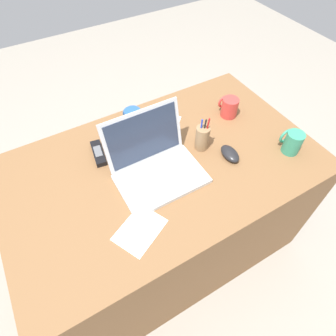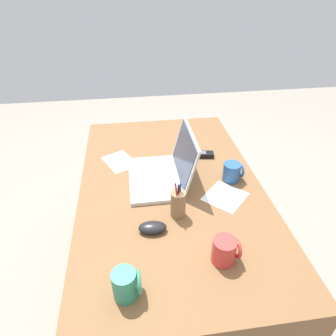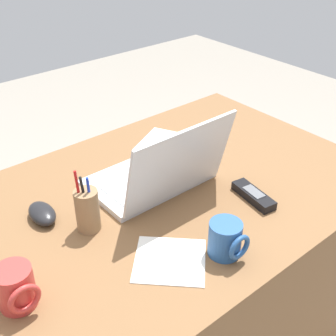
% 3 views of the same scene
% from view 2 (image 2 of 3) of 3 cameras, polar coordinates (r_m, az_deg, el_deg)
% --- Properties ---
extents(ground_plane, '(6.00, 6.00, 0.00)m').
position_cam_2_polar(ground_plane, '(1.92, 0.40, -20.85)').
color(ground_plane, gray).
extents(desk, '(1.36, 0.82, 0.74)m').
position_cam_2_polar(desk, '(1.63, 0.46, -13.50)').
color(desk, brown).
rests_on(desk, ground).
extents(laptop, '(0.35, 0.29, 0.24)m').
position_cam_2_polar(laptop, '(1.38, -0.82, -0.45)').
color(laptop, silver).
rests_on(laptop, desk).
extents(computer_mouse, '(0.07, 0.11, 0.04)m').
position_cam_2_polar(computer_mouse, '(1.15, -2.98, -11.28)').
color(computer_mouse, black).
rests_on(computer_mouse, desk).
extents(coffee_mug_white, '(0.07, 0.09, 0.10)m').
position_cam_2_polar(coffee_mug_white, '(0.97, -8.01, -21.18)').
color(coffee_mug_white, '#338C6B').
rests_on(coffee_mug_white, desk).
extents(coffee_mug_tall, '(0.08, 0.09, 0.10)m').
position_cam_2_polar(coffee_mug_tall, '(1.06, 10.82, -15.24)').
color(coffee_mug_tall, '#C63833').
rests_on(coffee_mug_tall, desk).
extents(coffee_mug_spare, '(0.08, 0.09, 0.09)m').
position_cam_2_polar(coffee_mug_spare, '(1.41, 12.16, -0.68)').
color(coffee_mug_spare, '#26518C').
rests_on(coffee_mug_spare, desk).
extents(cordless_phone, '(0.07, 0.15, 0.03)m').
position_cam_2_polar(cordless_phone, '(1.58, 6.08, 2.59)').
color(cordless_phone, black).
rests_on(cordless_phone, desk).
extents(pen_holder, '(0.06, 0.06, 0.17)m').
position_cam_2_polar(pen_holder, '(1.19, 1.74, -6.86)').
color(pen_holder, olive).
rests_on(pen_holder, desk).
extents(paper_note_near_laptop, '(0.23, 0.23, 0.00)m').
position_cam_2_polar(paper_note_near_laptop, '(1.33, 10.84, -5.38)').
color(paper_note_near_laptop, white).
rests_on(paper_note_near_laptop, desk).
extents(paper_note_left, '(0.22, 0.20, 0.00)m').
position_cam_2_polar(paper_note_left, '(1.55, -9.20, 1.22)').
color(paper_note_left, white).
rests_on(paper_note_left, desk).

